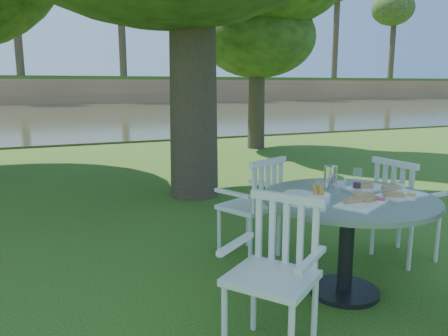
# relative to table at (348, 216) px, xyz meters

# --- Properties ---
(ground) EXTENTS (140.00, 140.00, 0.00)m
(ground) POSITION_rel_table_xyz_m (-0.50, 1.14, -0.66)
(ground) COLOR #1E430D
(ground) RESTS_ON ground
(table) EXTENTS (1.36, 1.36, 0.82)m
(table) POSITION_rel_table_xyz_m (0.00, 0.00, 0.00)
(table) COLOR black
(table) RESTS_ON ground
(chair_ne) EXTENTS (0.52, 0.55, 0.99)m
(chair_ne) POSITION_rel_table_xyz_m (0.91, 0.36, -0.07)
(chair_ne) COLOR silver
(chair_ne) RESTS_ON ground
(chair_nw) EXTENTS (0.66, 0.64, 1.00)m
(chair_nw) POSITION_rel_table_xyz_m (-0.33, 0.92, -0.07)
(chair_nw) COLOR silver
(chair_nw) RESTS_ON ground
(chair_sw) EXTENTS (0.68, 0.68, 0.99)m
(chair_sw) POSITION_rel_table_xyz_m (-0.88, -0.42, -0.07)
(chair_sw) COLOR silver
(chair_sw) RESTS_ON ground
(tableware) EXTENTS (1.17, 0.89, 0.21)m
(tableware) POSITION_rel_table_xyz_m (-0.02, 0.04, 0.20)
(tableware) COLOR white
(tableware) RESTS_ON table
(river) EXTENTS (100.00, 28.00, 0.12)m
(river) POSITION_rel_table_xyz_m (-0.50, 24.14, -0.66)
(river) COLOR #31331E
(river) RESTS_ON ground
(far_bank) EXTENTS (100.00, 18.00, 15.20)m
(far_bank) POSITION_rel_table_xyz_m (-0.22, 42.26, 6.59)
(far_bank) COLOR #996B47
(far_bank) RESTS_ON ground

